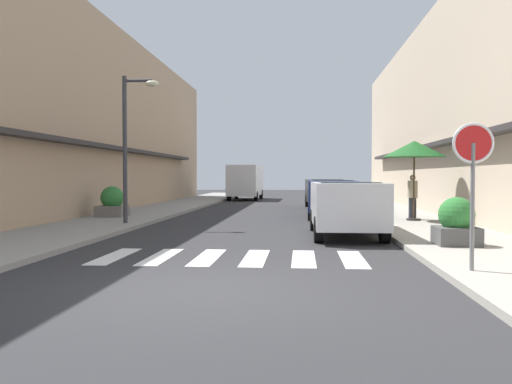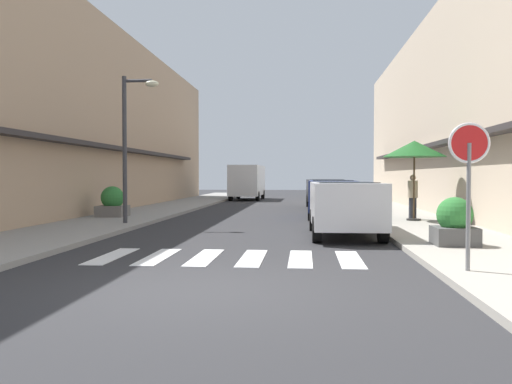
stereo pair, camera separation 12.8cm
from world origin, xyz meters
The scene contains 16 objects.
ground_plane centered at (0.00, 14.66, 0.00)m, with size 80.61×80.61×0.00m, color #2B2B2D.
sidewalk_left centered at (-5.15, 14.66, 0.06)m, with size 3.06×51.29×0.12m, color gray.
sidewalk_right centered at (5.15, 14.66, 0.06)m, with size 3.06×51.29×0.12m, color #9E998E.
building_row_left centered at (-9.18, 15.49, 4.12)m, with size 5.50×34.98×8.24m.
building_row_right centered at (9.18, 15.49, 4.25)m, with size 5.50×34.98×8.51m.
crosswalk centered at (0.00, 2.93, 0.01)m, with size 5.20×2.20×0.01m.
parked_car_near centered at (2.57, 6.91, 0.92)m, with size 1.86×4.33×1.47m.
parked_car_mid centered at (2.57, 13.29, 0.92)m, with size 1.91×4.52×1.47m.
parked_car_far centered at (2.57, 19.18, 0.92)m, with size 1.98×4.50×1.47m.
delivery_van centered at (-2.42, 28.69, 1.41)m, with size 2.08×5.43×2.37m.
round_street_sign centered at (4.08, 1.24, 1.91)m, with size 0.65×0.07×2.35m.
street_lamp centered at (-4.03, 9.06, 3.03)m, with size 1.19×0.28×4.69m.
cafe_umbrella centered at (5.19, 10.88, 2.53)m, with size 2.11×2.11×2.70m.
planter_corner centered at (4.76, 4.43, 0.59)m, with size 0.89×0.89×1.05m.
planter_midblock centered at (-5.64, 11.69, 0.62)m, with size 1.02×1.02×1.13m.
pedestrian_walking_near centered at (5.24, 11.31, 0.93)m, with size 0.34×0.34×1.55m.
Camera 2 is at (1.49, -7.35, 1.62)m, focal length 36.98 mm.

